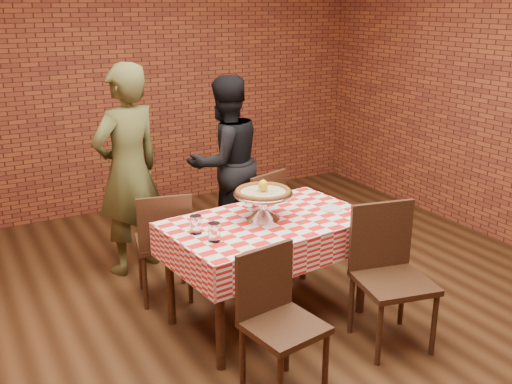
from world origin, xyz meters
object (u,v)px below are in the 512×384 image
pizza_stand (263,206)px  chair_near_right (394,280)px  condiment_caddy (254,198)px  diner_olive (128,171)px  pizza (263,192)px  chair_near_left (284,329)px  diner_black (225,162)px  table (268,270)px  water_glass_right (196,225)px  chair_far_right (253,219)px  chair_far_left (163,244)px  water_glass_left (214,232)px

pizza_stand → chair_near_right: bearing=-52.2°
condiment_caddy → diner_olive: size_ratio=0.08×
pizza_stand → pizza: size_ratio=1.09×
chair_near_left → chair_near_right: size_ratio=0.94×
condiment_caddy → diner_black: 1.16m
table → water_glass_right: bearing=178.0°
pizza → diner_black: bearing=74.4°
water_glass_right → chair_far_right: size_ratio=0.14×
water_glass_right → diner_black: diner_black is taller
table → condiment_caddy: 0.53m
chair_far_right → diner_black: 0.70m
pizza → chair_far_left: pizza is taller
table → chair_near_right: bearing=-51.7°
table → pizza: bearing=118.0°
table → pizza_stand: (-0.02, 0.04, 0.48)m
chair_near_left → chair_near_right: chair_near_right is taller
chair_near_right → diner_black: (-0.19, 2.08, 0.32)m
pizza_stand → diner_olive: size_ratio=0.24×
pizza → chair_near_left: bearing=-112.3°
chair_far_right → water_glass_left: bearing=32.8°
condiment_caddy → diner_black: bearing=62.8°
table → chair_near_left: size_ratio=1.57×
chair_near_right → chair_far_left: chair_near_right is taller
chair_near_right → diner_olive: size_ratio=0.54×
chair_near_right → water_glass_left: bearing=164.7°
pizza → condiment_caddy: 0.27m
pizza → chair_near_right: size_ratio=0.41×
pizza_stand → diner_black: (0.38, 1.35, -0.06)m
chair_near_left → diner_olive: (-0.22, 2.07, 0.44)m
diner_black → chair_far_right: bearing=77.8°
table → pizza: size_ratio=3.58×
table → diner_black: size_ratio=0.87×
water_glass_left → diner_black: bearing=61.5°
table → chair_far_left: (-0.53, 0.67, 0.06)m
table → chair_far_right: bearing=68.4°
pizza_stand → diner_black: 1.41m
water_glass_right → chair_far_right: same height
diner_olive → diner_black: diner_olive is taller
water_glass_left → diner_black: diner_black is taller
chair_far_left → chair_near_right: bearing=141.2°
table → diner_olive: bearing=114.8°
pizza_stand → chair_far_left: (-0.51, 0.63, -0.41)m
water_glass_right → chair_near_left: water_glass_right is taller
condiment_caddy → chair_far_right: condiment_caddy is taller
water_glass_right → diner_black: size_ratio=0.08×
pizza_stand → condiment_caddy: size_ratio=2.94×
water_glass_left → condiment_caddy: 0.68m
table → diner_black: diner_black is taller
water_glass_left → condiment_caddy: (0.52, 0.43, 0.01)m
condiment_caddy → chair_far_left: 0.80m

